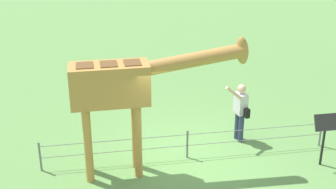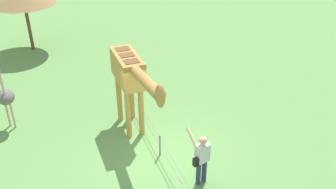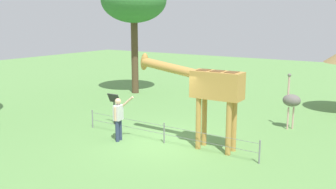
# 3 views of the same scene
# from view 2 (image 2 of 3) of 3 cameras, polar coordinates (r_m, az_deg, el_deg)

# --- Properties ---
(ground_plane) EXTENTS (60.00, 60.00, 0.00)m
(ground_plane) POSITION_cam_2_polar(r_m,az_deg,el_deg) (11.69, -1.64, -9.31)
(ground_plane) COLOR #60934C
(giraffe) EXTENTS (3.98, 0.72, 3.15)m
(giraffe) POSITION_cam_2_polar(r_m,az_deg,el_deg) (11.62, -5.67, 2.84)
(giraffe) COLOR #BC8942
(giraffe) RESTS_ON ground_plane
(visitor) EXTENTS (0.68, 0.57, 1.67)m
(visitor) POSITION_cam_2_polar(r_m,az_deg,el_deg) (10.25, 5.18, -9.53)
(visitor) COLOR navy
(visitor) RESTS_ON ground_plane
(ostrich) EXTENTS (0.70, 0.56, 2.25)m
(ostrich) POSITION_cam_2_polar(r_m,az_deg,el_deg) (13.41, -23.58, -0.38)
(ostrich) COLOR #CC9E93
(ostrich) RESTS_ON ground_plane
(wire_fence) EXTENTS (7.05, 0.05, 0.75)m
(wire_fence) POSITION_cam_2_polar(r_m,az_deg,el_deg) (11.46, -1.25, -7.65)
(wire_fence) COLOR slate
(wire_fence) RESTS_ON ground_plane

